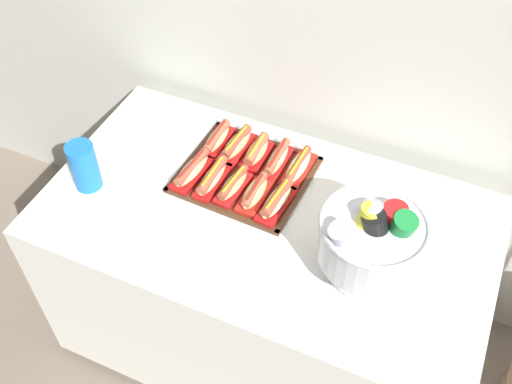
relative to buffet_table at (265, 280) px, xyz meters
The scene contains 15 objects.
ground_plane 0.40m from the buffet_table, ahead, with size 10.00×10.00×0.00m, color #7A6B5B.
buffet_table is the anchor object (origin of this frame).
serving_tray 0.41m from the buffet_table, 136.05° to the left, with size 0.42×0.38×0.01m.
hot_dog_0 0.49m from the buffet_table, behind, with size 0.08×0.19×0.06m.
hot_dog_1 0.45m from the buffet_table, 167.95° to the left, with size 0.06×0.18×0.06m.
hot_dog_2 0.42m from the buffet_table, 162.67° to the left, with size 0.07×0.17×0.06m.
hot_dog_3 0.40m from the buffet_table, 146.07° to the left, with size 0.07×0.16×0.06m.
hot_dog_4 0.40m from the buffet_table, 62.08° to the left, with size 0.08×0.18×0.06m.
hot_dog_5 0.53m from the buffet_table, 142.33° to the left, with size 0.06×0.17×0.06m.
hot_dog_6 0.49m from the buffet_table, 133.70° to the left, with size 0.08×0.18×0.06m.
hot_dog_7 0.46m from the buffet_table, 121.20° to the left, with size 0.07×0.15×0.06m.
hot_dog_8 0.45m from the buffet_table, 103.78° to the left, with size 0.06×0.17×0.06m.
hot_dog_9 0.44m from the buffet_table, 82.81° to the left, with size 0.07×0.18×0.06m.
punch_bowl 0.62m from the buffet_table, 12.93° to the right, with size 0.29×0.29×0.27m.
cup_stack 0.73m from the buffet_table, 168.62° to the right, with size 0.09×0.09×0.17m.
Camera 1 is at (0.45, -1.09, 2.18)m, focal length 42.10 mm.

